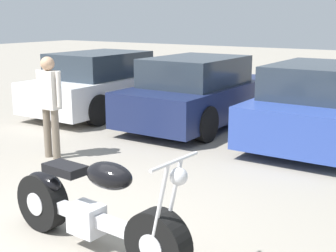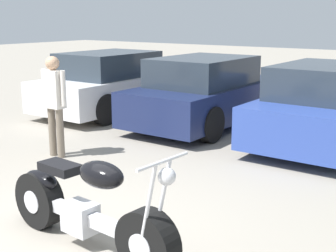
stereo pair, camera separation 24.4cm
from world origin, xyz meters
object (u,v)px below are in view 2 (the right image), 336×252
Objects in this scene: parked_car_blue at (329,106)px; motorcycle at (85,209)px; parked_car_navy at (207,93)px; parked_car_white at (114,83)px; person_standing at (54,98)px.

motorcycle is at bearing -97.23° from parked_car_blue.
motorcycle is 5.69m from parked_car_navy.
parked_car_navy is at bearing 2.04° from parked_car_white.
parked_car_white is at bearing 129.61° from motorcycle.
motorcycle is 6.87m from parked_car_white.
motorcycle is 0.53× the size of parked_car_white.
person_standing is at bearing -62.49° from parked_car_white.
person_standing reaches higher than parked_car_blue.
motorcycle is 0.53× the size of parked_car_navy.
motorcycle is at bearing -50.39° from parked_car_white.
parked_car_blue is (2.53, -0.00, 0.00)m from parked_car_navy.
parked_car_white and parked_car_navy have the same top height.
parked_car_blue is (5.06, 0.09, 0.00)m from parked_car_white.
person_standing is (-0.78, -3.44, 0.29)m from parked_car_navy.
parked_car_white is 2.53m from parked_car_navy.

